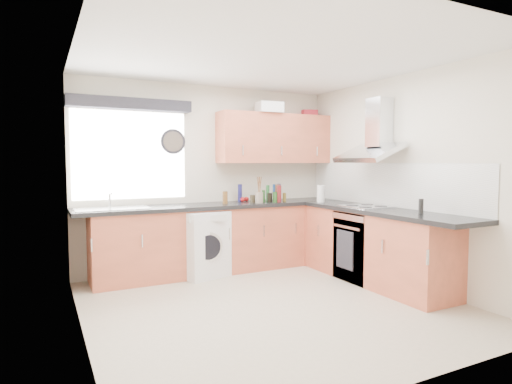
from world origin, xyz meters
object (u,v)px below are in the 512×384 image
extractor_hood (374,137)px  washing_machine (201,243)px  upper_cabinets (275,139)px  oven (366,246)px

extractor_hood → washing_machine: extractor_hood is taller
upper_cabinets → washing_machine: (-1.22, -0.23, -1.38)m
oven → extractor_hood: bearing=-0.0°
oven → washing_machine: oven is taller
oven → upper_cabinets: (-0.55, 1.32, 1.38)m
oven → washing_machine: 2.08m
washing_machine → extractor_hood: bearing=-46.2°
extractor_hood → upper_cabinets: upper_cabinets is taller
oven → upper_cabinets: upper_cabinets is taller
oven → extractor_hood: 1.35m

